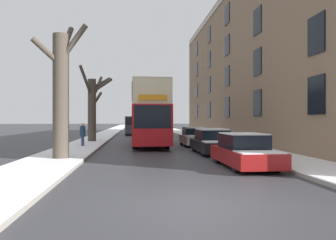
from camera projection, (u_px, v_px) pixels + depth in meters
name	position (u px, v px, depth m)	size (l,w,h in m)	color
ground_plane	(205.00, 203.00, 7.63)	(320.00, 320.00, 0.00)	#38383D
sidewalk_left	(114.00, 130.00, 59.80)	(2.85, 130.00, 0.16)	gray
sidewalk_right	(172.00, 130.00, 60.90)	(2.85, 130.00, 0.16)	gray
terrace_facade_right	(275.00, 65.00, 30.06)	(9.10, 41.29, 14.03)	#8C7056
bare_tree_left_0	(61.00, 93.00, 15.25)	(2.56, 1.72, 6.47)	#4C4238
bare_tree_left_1	(93.00, 106.00, 27.51)	(2.58, 3.60, 6.31)	#4C4238
double_decker_bus	(149.00, 112.00, 24.95)	(2.50, 10.96, 4.54)	red
parked_car_0	(244.00, 151.00, 13.41)	(1.80, 4.47, 1.38)	maroon
parked_car_1	(212.00, 142.00, 18.89)	(1.85, 4.57, 1.43)	black
parked_car_2	(194.00, 137.00, 24.49)	(1.79, 3.93, 1.39)	silver
oncoming_van	(133.00, 125.00, 42.46)	(1.92, 5.46, 2.37)	#333842
pedestrian_left_sidewalk	(83.00, 134.00, 22.43)	(0.38, 0.38, 1.73)	navy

